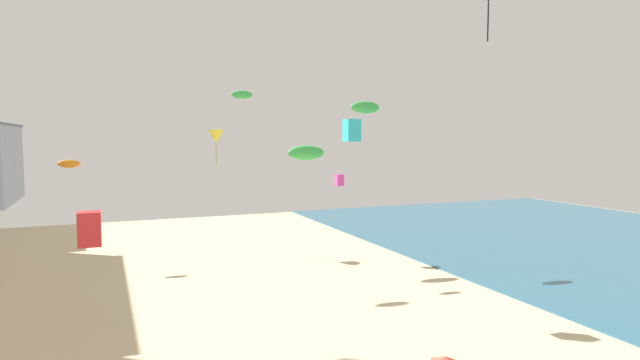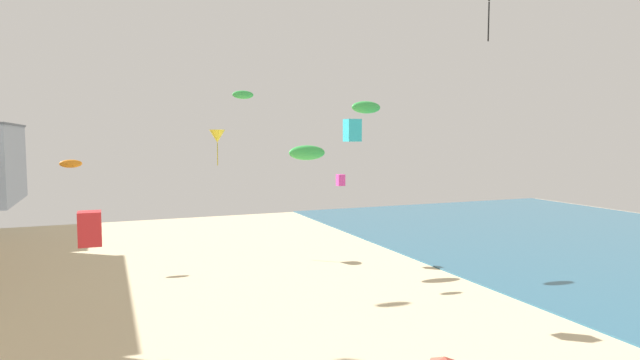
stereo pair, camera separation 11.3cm
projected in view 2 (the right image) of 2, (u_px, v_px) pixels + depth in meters
name	position (u px, v px, depth m)	size (l,w,h in m)	color
kite_green_parafoil	(243.00, 95.00, 35.60)	(1.46, 0.41, 0.57)	green
kite_green_parafoil_2	(307.00, 153.00, 37.71)	(2.73, 0.76, 1.06)	green
kite_cyan_box	(352.00, 130.00, 27.77)	(0.75, 0.75, 1.18)	#2DB7CC
kite_yellow_delta	(217.00, 136.00, 43.06)	(1.28, 1.28, 2.92)	yellow
kite_orange_parafoil	(71.00, 164.00, 38.48)	(1.54, 0.43, 0.60)	orange
kite_red_box	(90.00, 229.00, 22.06)	(0.92, 0.92, 1.44)	red
kite_magenta_box	(341.00, 180.00, 40.56)	(0.56, 0.56, 0.88)	#DB3D9E
kite_green_parafoil_4	(366.00, 107.00, 37.35)	(2.24, 0.62, 0.87)	green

